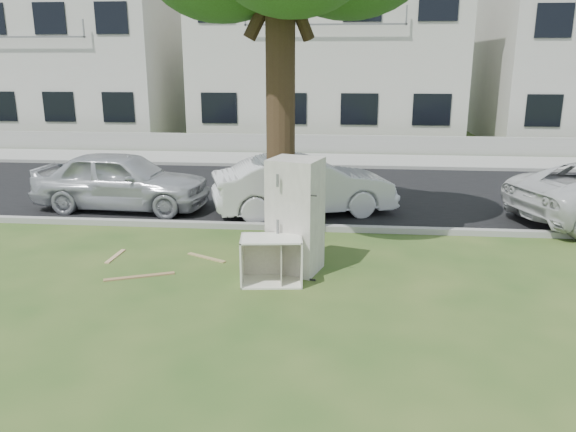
# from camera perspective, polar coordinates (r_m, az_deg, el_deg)

# --- Properties ---
(ground) EXTENTS (120.00, 120.00, 0.00)m
(ground) POSITION_cam_1_polar(r_m,az_deg,el_deg) (9.32, 0.53, -5.81)
(ground) COLOR #294A1A
(road) EXTENTS (120.00, 7.00, 0.01)m
(road) POSITION_cam_1_polar(r_m,az_deg,el_deg) (15.06, 2.53, 2.48)
(road) COLOR black
(road) RESTS_ON ground
(kerb_near) EXTENTS (120.00, 0.18, 0.12)m
(kerb_near) POSITION_cam_1_polar(r_m,az_deg,el_deg) (11.64, 1.58, -1.45)
(kerb_near) COLOR gray
(kerb_near) RESTS_ON ground
(kerb_far) EXTENTS (120.00, 0.18, 0.12)m
(kerb_far) POSITION_cam_1_polar(r_m,az_deg,el_deg) (18.53, 3.12, 4.91)
(kerb_far) COLOR gray
(kerb_far) RESTS_ON ground
(sidewalk) EXTENTS (120.00, 2.80, 0.01)m
(sidewalk) POSITION_cam_1_polar(r_m,az_deg,el_deg) (19.96, 3.30, 5.68)
(sidewalk) COLOR gray
(sidewalk) RESTS_ON ground
(low_wall) EXTENTS (120.00, 0.15, 0.70)m
(low_wall) POSITION_cam_1_polar(r_m,az_deg,el_deg) (21.49, 3.49, 7.30)
(low_wall) COLOR gray
(low_wall) RESTS_ON ground
(townhouse_left) EXTENTS (10.20, 8.16, 7.04)m
(townhouse_left) POSITION_cam_1_polar(r_m,az_deg,el_deg) (29.10, -21.20, 14.72)
(townhouse_left) COLOR beige
(townhouse_left) RESTS_ON ground
(townhouse_center) EXTENTS (11.22, 8.16, 7.44)m
(townhouse_center) POSITION_cam_1_polar(r_m,az_deg,el_deg) (26.17, 4.03, 16.16)
(townhouse_center) COLOR #BABBAA
(townhouse_center) RESTS_ON ground
(fridge) EXTENTS (0.95, 0.92, 1.89)m
(fridge) POSITION_cam_1_polar(r_m,az_deg,el_deg) (9.16, 0.76, 0.03)
(fridge) COLOR #B5B1A3
(fridge) RESTS_ON ground
(cabinet) EXTENTS (1.02, 0.70, 0.75)m
(cabinet) POSITION_cam_1_polar(r_m,az_deg,el_deg) (8.82, -1.69, -4.50)
(cabinet) COLOR silver
(cabinet) RESTS_ON ground
(plank_a) EXTENTS (1.07, 0.52, 0.02)m
(plank_a) POSITION_cam_1_polar(r_m,az_deg,el_deg) (9.46, -14.85, -5.96)
(plank_a) COLOR olive
(plank_a) RESTS_ON ground
(plank_b) EXTENTS (0.78, 0.48, 0.02)m
(plank_b) POSITION_cam_1_polar(r_m,az_deg,el_deg) (10.10, -8.28, -4.20)
(plank_b) COLOR #A08953
(plank_b) RESTS_ON ground
(plank_c) EXTENTS (0.11, 0.73, 0.02)m
(plank_c) POSITION_cam_1_polar(r_m,az_deg,el_deg) (10.54, -17.13, -3.92)
(plank_c) COLOR tan
(plank_c) RESTS_ON ground
(car_center) EXTENTS (4.32, 2.61, 1.35)m
(car_center) POSITION_cam_1_polar(r_m,az_deg,el_deg) (12.72, 1.63, 3.15)
(car_center) COLOR silver
(car_center) RESTS_ON ground
(car_left) EXTENTS (4.14, 1.85, 1.38)m
(car_left) POSITION_cam_1_polar(r_m,az_deg,el_deg) (13.72, -16.50, 3.50)
(car_left) COLOR #A9ABB0
(car_left) RESTS_ON ground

